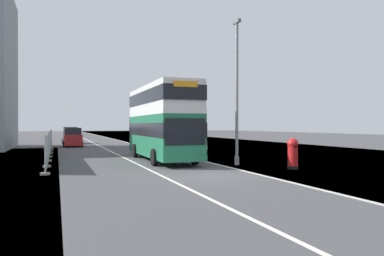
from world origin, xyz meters
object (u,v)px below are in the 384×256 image
double_decker_bus (161,121)px  red_pillar_postbox (293,152)px  lamppost_foreground (237,96)px  car_oncoming_near (73,138)px  roadworks_barrier (197,148)px  car_receding_mid (70,136)px

double_decker_bus → red_pillar_postbox: (5.30, -7.32, -1.73)m
lamppost_foreground → car_oncoming_near: (-8.43, 22.91, -3.11)m
roadworks_barrier → car_oncoming_near: car_oncoming_near is taller
lamppost_foreground → car_receding_mid: 31.39m
red_pillar_postbox → car_receding_mid: car_receding_mid is taller
double_decker_bus → car_receding_mid: (-5.00, 25.74, -1.64)m
double_decker_bus → car_oncoming_near: bearing=105.0°
lamppost_foreground → car_oncoming_near: bearing=110.2°
red_pillar_postbox → roadworks_barrier: size_ratio=1.07×
roadworks_barrier → double_decker_bus: bearing=-157.1°
red_pillar_postbox → car_oncoming_near: car_oncoming_near is taller
lamppost_foreground → car_receding_mid: lamppost_foreground is taller
red_pillar_postbox → car_receding_mid: bearing=107.3°
car_oncoming_near → car_receding_mid: size_ratio=0.88×
red_pillar_postbox → car_receding_mid: 34.62m
red_pillar_postbox → car_receding_mid: size_ratio=0.38×
lamppost_foreground → car_oncoming_near: 24.61m
car_oncoming_near → double_decker_bus: bearing=-75.0°
roadworks_barrier → car_oncoming_near: size_ratio=0.41×
lamppost_foreground → car_receding_mid: (-8.46, 30.07, -3.09)m
lamppost_foreground → roadworks_barrier: size_ratio=5.52×
double_decker_bus → roadworks_barrier: size_ratio=6.56×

